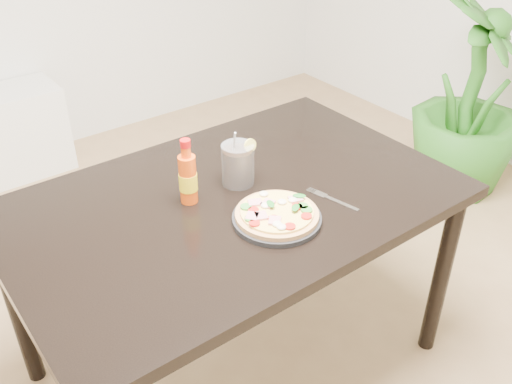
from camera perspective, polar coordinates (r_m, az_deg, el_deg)
floor at (r=2.30m, az=4.20°, el=-16.26°), size 4.50×4.50×0.00m
dining_table at (r=1.84m, az=-2.26°, el=-2.65°), size 1.40×0.90×0.75m
plate at (r=1.68m, az=2.09°, el=-2.68°), size 0.26×0.26×0.02m
pizza at (r=1.67m, az=2.08°, el=-2.13°), size 0.25×0.25×0.03m
hot_sauce_bottle at (r=1.74m, az=-6.83°, el=1.43°), size 0.07×0.07×0.21m
cola_cup at (r=1.83m, az=-1.81°, el=2.70°), size 0.11×0.11×0.20m
fork at (r=1.79m, az=7.49°, el=-0.68°), size 0.06×0.19×0.00m
houseplant at (r=3.21m, az=20.77°, el=8.70°), size 0.82×0.82×1.06m
plant_pot at (r=3.39m, az=19.41°, el=2.28°), size 0.28×0.28×0.22m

